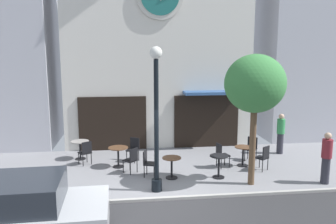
% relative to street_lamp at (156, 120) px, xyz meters
% --- Properties ---
extents(ground_plane, '(27.84, 12.22, 0.13)m').
position_rel_street_lamp_xyz_m(ground_plane, '(-0.08, -1.38, -2.22)').
color(ground_plane, gray).
extents(clock_building, '(8.14, 3.27, 11.82)m').
position_rel_street_lamp_xyz_m(clock_building, '(0.60, 5.74, 3.89)').
color(clock_building, silver).
rests_on(clock_building, ground_plane).
extents(neighbor_building_right, '(6.38, 4.62, 11.67)m').
position_rel_street_lamp_xyz_m(neighbor_building_right, '(8.92, 7.04, 3.64)').
color(neighbor_building_right, '#B2B2BC').
rests_on(neighbor_building_right, ground_plane).
extents(street_lamp, '(0.36, 0.36, 4.32)m').
position_rel_street_lamp_xyz_m(street_lamp, '(0.00, 0.00, 0.00)').
color(street_lamp, black).
rests_on(street_lamp, ground_plane).
extents(street_tree, '(1.88, 1.69, 4.10)m').
position_rel_street_lamp_xyz_m(street_tree, '(3.03, 0.17, 0.98)').
color(street_tree, brown).
rests_on(street_tree, ground_plane).
extents(cafe_table_near_curb, '(0.70, 0.70, 0.73)m').
position_rel_street_lamp_xyz_m(cafe_table_near_curb, '(-2.68, 3.50, -1.68)').
color(cafe_table_near_curb, black).
rests_on(cafe_table_near_curb, ground_plane).
extents(cafe_table_center, '(0.72, 0.72, 0.74)m').
position_rel_street_lamp_xyz_m(cafe_table_center, '(-1.19, 2.37, -1.66)').
color(cafe_table_center, black).
rests_on(cafe_table_center, ground_plane).
extents(cafe_table_center_right, '(0.63, 0.63, 0.72)m').
position_rel_street_lamp_xyz_m(cafe_table_center_right, '(0.59, 1.00, -1.72)').
color(cafe_table_center_right, black).
rests_on(cafe_table_center_right, ground_plane).
extents(cafe_table_center_left, '(0.61, 0.61, 0.77)m').
position_rel_street_lamp_xyz_m(cafe_table_center_left, '(2.16, 0.86, -1.69)').
color(cafe_table_center_left, black).
rests_on(cafe_table_center_left, ground_plane).
extents(cafe_table_leftmost, '(0.62, 0.62, 0.73)m').
position_rel_street_lamp_xyz_m(cafe_table_leftmost, '(3.37, 1.94, -1.71)').
color(cafe_table_leftmost, black).
rests_on(cafe_table_leftmost, ground_plane).
extents(cafe_chair_near_tree, '(0.56, 0.56, 0.90)m').
position_rel_street_lamp_xyz_m(cafe_chair_near_tree, '(3.91, 1.35, -1.66)').
color(cafe_chair_near_tree, black).
rests_on(cafe_chair_near_tree, ground_plane).
extents(cafe_chair_mid_row, '(0.56, 0.56, 0.90)m').
position_rel_street_lamp_xyz_m(cafe_chair_mid_row, '(-2.39, 2.77, -1.66)').
color(cafe_chair_mid_row, black).
rests_on(cafe_chair_mid_row, ground_plane).
extents(cafe_chair_by_entrance, '(0.48, 0.48, 0.90)m').
position_rel_street_lamp_xyz_m(cafe_chair_by_entrance, '(2.52, 1.85, -1.66)').
color(cafe_chair_by_entrance, black).
rests_on(cafe_chair_by_entrance, ground_plane).
extents(cafe_chair_left_end, '(0.51, 0.51, 0.90)m').
position_rel_street_lamp_xyz_m(cafe_chair_left_end, '(-0.18, 1.27, -1.66)').
color(cafe_chair_left_end, black).
rests_on(cafe_chair_left_end, ground_plane).
extents(cafe_chair_curbside, '(0.57, 0.57, 0.90)m').
position_rel_street_lamp_xyz_m(cafe_chair_curbside, '(-0.71, 1.65, -1.66)').
color(cafe_chair_curbside, black).
rests_on(cafe_chair_curbside, ground_plane).
extents(cafe_chair_near_lamp, '(0.55, 0.55, 0.90)m').
position_rel_street_lamp_xyz_m(cafe_chair_near_lamp, '(-0.61, 3.02, -1.66)').
color(cafe_chair_near_lamp, black).
rests_on(cafe_chair_near_lamp, ground_plane).
extents(cafe_chair_outer, '(0.56, 0.56, 0.90)m').
position_rel_street_lamp_xyz_m(cafe_chair_outer, '(3.93, 2.56, -1.66)').
color(cafe_chair_outer, black).
rests_on(cafe_chair_outer, ground_plane).
extents(pedestrian_green, '(0.38, 0.38, 1.67)m').
position_rel_street_lamp_xyz_m(pedestrian_green, '(5.42, 3.28, -1.33)').
color(pedestrian_green, '#2D2D38').
rests_on(pedestrian_green, ground_plane).
extents(pedestrian_maroon, '(0.38, 0.38, 1.67)m').
position_rel_street_lamp_xyz_m(pedestrian_maroon, '(5.40, -0.07, -1.33)').
color(pedestrian_maroon, '#2D2D38').
rests_on(pedestrian_maroon, ground_plane).
extents(parked_car_silver, '(4.35, 2.12, 1.55)m').
position_rel_street_lamp_xyz_m(parked_car_silver, '(-3.46, -2.77, -1.43)').
color(parked_car_silver, '#B7BABF').
rests_on(parked_car_silver, ground_plane).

